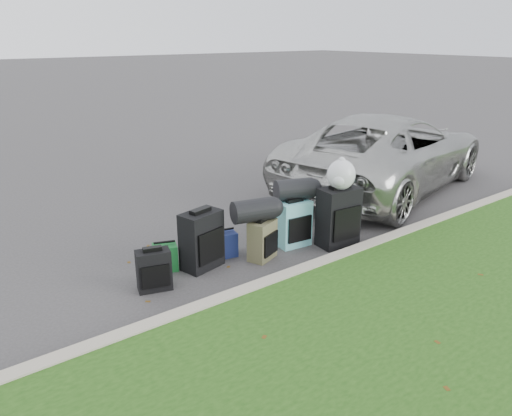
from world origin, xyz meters
TOP-DOWN VIEW (x-y plane):
  - ground at (0.00, 0.00)m, footprint 120.00×120.00m
  - curb at (0.00, -1.00)m, footprint 120.00×0.18m
  - suv at (3.61, 0.91)m, footprint 5.63×3.57m
  - suitcase_small_black at (-1.87, -0.14)m, footprint 0.44×0.32m
  - suitcase_large_black_left at (-1.11, 0.02)m, footprint 0.59×0.43m
  - suitcase_olive at (-0.33, -0.25)m, footprint 0.46×0.37m
  - suitcase_teal at (0.30, -0.16)m, footprint 0.49×0.32m
  - suitcase_large_black_right at (0.81, -0.53)m, footprint 0.60×0.39m
  - tote_green at (-1.53, 0.25)m, footprint 0.37×0.33m
  - tote_navy at (-0.69, 0.14)m, footprint 0.36×0.31m
  - duffel_left at (-0.43, -0.18)m, footprint 0.62×0.43m
  - duffel_right at (0.36, -0.08)m, footprint 0.61×0.47m
  - trash_bag at (0.80, -0.54)m, footprint 0.40×0.40m

SIDE VIEW (x-z plane):
  - ground at x=0.00m, z-range 0.00..0.00m
  - curb at x=0.00m, z-range 0.00..0.15m
  - tote_navy at x=-0.69m, z-range 0.00..0.34m
  - tote_green at x=-1.53m, z-range 0.00..0.34m
  - suitcase_small_black at x=-1.87m, z-range 0.00..0.50m
  - suitcase_olive at x=-0.33m, z-range 0.00..0.54m
  - suitcase_teal at x=0.30m, z-range 0.00..0.66m
  - suitcase_large_black_left at x=-1.11m, z-range 0.00..0.76m
  - suitcase_large_black_right at x=0.81m, z-range 0.00..0.85m
  - duffel_left at x=-0.43m, z-range 0.54..0.85m
  - suv at x=3.61m, z-range 0.00..1.45m
  - duffel_right at x=0.36m, z-range 0.66..0.96m
  - trash_bag at x=0.80m, z-range 0.85..1.25m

